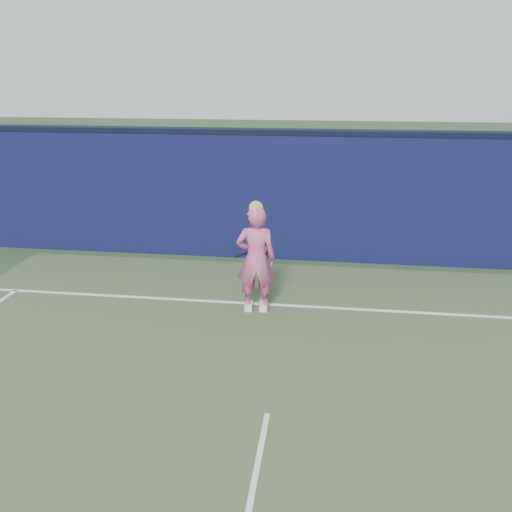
# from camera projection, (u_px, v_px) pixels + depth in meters

# --- Properties ---
(ground) EXTENTS (80.00, 80.00, 0.00)m
(ground) POSITION_uv_depth(u_px,v_px,m) (255.00, 477.00, 5.15)
(ground) COLOR #2F482C
(ground) RESTS_ON ground
(backstop_wall) EXTENTS (24.00, 0.40, 2.50)m
(backstop_wall) POSITION_uv_depth(u_px,v_px,m) (299.00, 198.00, 10.84)
(backstop_wall) COLOR black
(backstop_wall) RESTS_ON ground
(wall_cap) EXTENTS (24.00, 0.42, 0.10)m
(wall_cap) POSITION_uv_depth(u_px,v_px,m) (301.00, 132.00, 10.42)
(wall_cap) COLOR black
(wall_cap) RESTS_ON backstop_wall
(player) EXTENTS (0.66, 0.46, 1.79)m
(player) POSITION_uv_depth(u_px,v_px,m) (256.00, 259.00, 8.51)
(player) COLOR #D6538B
(player) RESTS_ON ground
(racket) EXTENTS (0.58, 0.20, 0.32)m
(racket) POSITION_uv_depth(u_px,v_px,m) (258.00, 250.00, 8.95)
(racket) COLOR black
(racket) RESTS_ON ground
(court_lines) EXTENTS (11.00, 12.04, 0.01)m
(court_lines) POSITION_uv_depth(u_px,v_px,m) (250.00, 502.00, 4.83)
(court_lines) COLOR white
(court_lines) RESTS_ON court_surface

